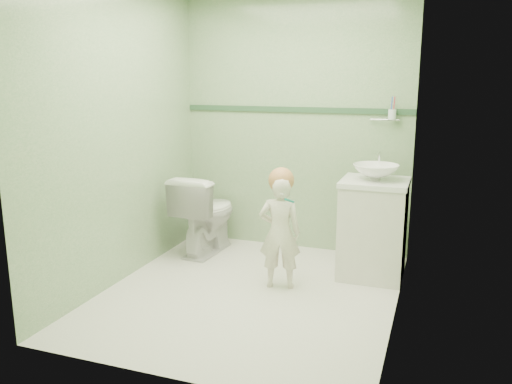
% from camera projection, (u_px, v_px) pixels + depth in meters
% --- Properties ---
extents(ground, '(2.50, 2.50, 0.00)m').
position_uv_depth(ground, '(250.00, 293.00, 4.08)').
color(ground, white).
rests_on(ground, ground).
extents(room_shell, '(2.50, 2.54, 2.40)m').
position_uv_depth(room_shell, '(249.00, 140.00, 3.81)').
color(room_shell, '#84AE7C').
rests_on(room_shell, ground).
extents(trim_stripe, '(2.20, 0.02, 0.05)m').
position_uv_depth(trim_stripe, '(295.00, 110.00, 4.92)').
color(trim_stripe, '#2F5336').
rests_on(trim_stripe, room_shell).
extents(vanity, '(0.52, 0.50, 0.80)m').
position_uv_depth(vanity, '(373.00, 230.00, 4.35)').
color(vanity, silver).
rests_on(vanity, ground).
extents(counter, '(0.54, 0.52, 0.04)m').
position_uv_depth(counter, '(375.00, 182.00, 4.27)').
color(counter, white).
rests_on(counter, vanity).
extents(basin, '(0.37, 0.37, 0.13)m').
position_uv_depth(basin, '(376.00, 172.00, 4.25)').
color(basin, white).
rests_on(basin, counter).
extents(faucet, '(0.03, 0.13, 0.18)m').
position_uv_depth(faucet, '(379.00, 159.00, 4.40)').
color(faucet, silver).
rests_on(faucet, counter).
extents(cup_holder, '(0.26, 0.07, 0.21)m').
position_uv_depth(cup_holder, '(391.00, 115.00, 4.58)').
color(cup_holder, silver).
rests_on(cup_holder, room_shell).
extents(toilet, '(0.47, 0.77, 0.76)m').
position_uv_depth(toilet, '(206.00, 213.00, 4.97)').
color(toilet, white).
rests_on(toilet, ground).
extents(toddler, '(0.37, 0.29, 0.90)m').
position_uv_depth(toddler, '(280.00, 233.00, 4.11)').
color(toddler, beige).
rests_on(toddler, ground).
extents(hair_cap, '(0.20, 0.20, 0.20)m').
position_uv_depth(hair_cap, '(281.00, 180.00, 4.04)').
color(hair_cap, '#C2804C').
rests_on(hair_cap, toddler).
extents(teal_toothbrush, '(0.11, 0.14, 0.08)m').
position_uv_depth(teal_toothbrush, '(289.00, 200.00, 3.92)').
color(teal_toothbrush, '#0C7C6F').
rests_on(teal_toothbrush, toddler).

